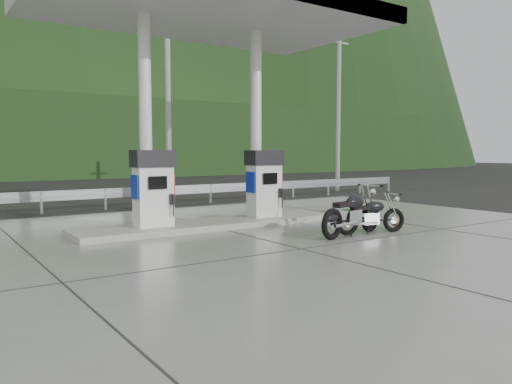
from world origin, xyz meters
TOP-DOWN VIEW (x-y plane):
  - ground at (0.00, 0.00)m, footprint 160.00×160.00m
  - forecourt_apron at (0.00, 0.00)m, footprint 18.00×14.00m
  - pump_island at (0.00, 2.50)m, footprint 7.00×1.40m
  - gas_pump_left at (-1.60, 2.50)m, footprint 0.95×0.55m
  - gas_pump_right at (1.60, 2.50)m, footprint 0.95×0.55m
  - canopy_column_left at (-1.60, 2.90)m, footprint 0.30×0.30m
  - canopy_column_right at (1.60, 2.90)m, footprint 0.30×0.30m
  - canopy_roof at (0.00, 2.50)m, footprint 8.50×5.00m
  - guardrail at (0.00, 8.00)m, footprint 26.00×0.16m
  - road at (0.00, 11.50)m, footprint 60.00×7.00m
  - utility_pole_b at (2.00, 9.50)m, footprint 0.22×0.22m
  - utility_pole_c at (11.00, 9.50)m, footprint 0.22×0.22m
  - tree_band at (0.00, 30.00)m, footprint 80.00×6.00m
  - motorcycle_left at (2.00, -0.41)m, footprint 2.18×1.06m
  - motorcycle_right at (2.58, -0.45)m, footprint 1.80×0.93m
  - duck at (3.54, -0.39)m, footprint 0.51×0.33m

SIDE VIEW (x-z plane):
  - ground at x=0.00m, z-range 0.00..0.00m
  - road at x=0.00m, z-range 0.00..0.01m
  - forecourt_apron at x=0.00m, z-range 0.00..0.02m
  - pump_island at x=0.00m, z-range 0.02..0.17m
  - duck at x=3.54m, z-range 0.02..0.38m
  - motorcycle_right at x=2.58m, z-range 0.02..0.83m
  - motorcycle_left at x=2.00m, z-range 0.02..1.01m
  - guardrail at x=0.00m, z-range 0.00..1.42m
  - gas_pump_left at x=-1.60m, z-range 0.17..1.97m
  - gas_pump_right at x=1.60m, z-range 0.17..1.97m
  - canopy_column_left at x=-1.60m, z-range 0.17..5.17m
  - canopy_column_right at x=1.60m, z-range 0.17..5.17m
  - tree_band at x=0.00m, z-range 0.00..6.00m
  - utility_pole_b at x=2.00m, z-range 0.00..8.00m
  - utility_pole_c at x=11.00m, z-range 0.00..8.00m
  - canopy_roof at x=0.00m, z-range 5.17..5.57m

